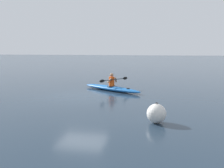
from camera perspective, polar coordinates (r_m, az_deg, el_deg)
ground_plane at (r=14.14m, az=-6.42°, el=-2.57°), size 160.00×160.00×0.00m
kayak at (r=15.83m, az=-0.17°, el=-0.90°), size 4.04×2.98×0.28m
kayaker at (r=15.72m, az=-0.01°, el=0.77°), size 1.32×1.97×0.76m
mooring_buoy_red_near at (r=9.13m, az=9.42°, el=-6.20°), size 0.66×0.66×0.70m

